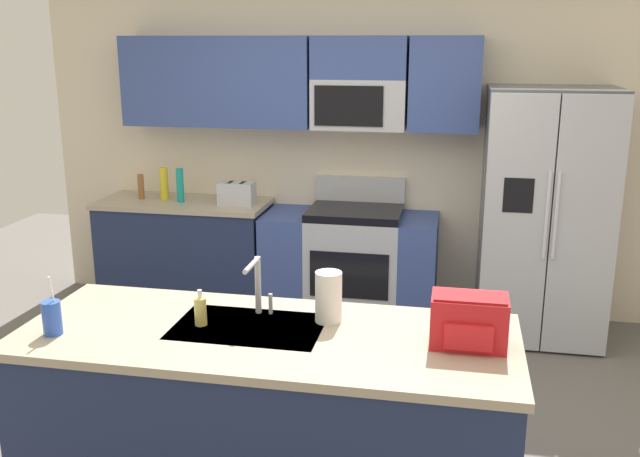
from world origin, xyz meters
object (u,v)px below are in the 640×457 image
(pepper_mill, at_px, (141,187))
(soap_dispenser, at_px, (200,311))
(paper_towel_roll, at_px, (329,297))
(drink_cup_blue, at_px, (52,318))
(bottle_teal, at_px, (180,185))
(refrigerator, at_px, (544,216))
(backpack, at_px, (469,320))
(sink_faucet, at_px, (257,281))
(range_oven, at_px, (350,264))
(bottle_yellow, at_px, (164,183))
(toaster, at_px, (237,193))

(pepper_mill, xyz_separation_m, soap_dispenser, (1.43, -2.44, -0.03))
(soap_dispenser, bearing_deg, pepper_mill, 120.36)
(paper_towel_roll, bearing_deg, drink_cup_blue, -161.85)
(bottle_teal, xyz_separation_m, soap_dispenser, (1.06, -2.39, -0.07))
(paper_towel_roll, bearing_deg, soap_dispenser, -164.57)
(refrigerator, xyz_separation_m, drink_cup_blue, (-2.37, -2.60, 0.05))
(pepper_mill, height_order, backpack, backpack)
(sink_faucet, height_order, paper_towel_roll, sink_faucet)
(pepper_mill, distance_m, soap_dispenser, 2.83)
(refrigerator, height_order, drink_cup_blue, refrigerator)
(range_oven, xyz_separation_m, bottle_yellow, (-1.55, 0.02, 0.59))
(pepper_mill, bearing_deg, sink_faucet, -53.95)
(toaster, distance_m, backpack, 2.98)
(drink_cup_blue, bearing_deg, pepper_mill, 107.13)
(range_oven, distance_m, sink_faucet, 2.36)
(pepper_mill, xyz_separation_m, bottle_yellow, (0.19, 0.02, 0.03))
(toaster, bearing_deg, paper_towel_roll, -62.59)
(bottle_teal, bearing_deg, paper_towel_roll, -53.82)
(bottle_yellow, relative_size, backpack, 0.82)
(refrigerator, relative_size, toaster, 6.61)
(pepper_mill, relative_size, soap_dispenser, 1.20)
(sink_faucet, bearing_deg, bottle_teal, 120.15)
(refrigerator, bearing_deg, paper_towel_roll, -118.30)
(refrigerator, height_order, pepper_mill, refrigerator)
(soap_dispenser, xyz_separation_m, backpack, (1.20, 0.01, 0.05))
(backpack, bearing_deg, bottle_yellow, 134.77)
(bottle_teal, distance_m, paper_towel_roll, 2.76)
(range_oven, height_order, soap_dispenser, range_oven)
(sink_faucet, relative_size, drink_cup_blue, 1.03)
(toaster, xyz_separation_m, sink_faucet, (0.82, -2.22, 0.08))
(bottle_teal, bearing_deg, soap_dispenser, -65.96)
(range_oven, xyz_separation_m, paper_towel_roll, (0.25, -2.29, 0.58))
(range_oven, distance_m, refrigerator, 1.52)
(toaster, bearing_deg, pepper_mill, 176.58)
(bottle_teal, height_order, drink_cup_blue, bottle_teal)
(bottle_yellow, distance_m, drink_cup_blue, 2.77)
(range_oven, relative_size, refrigerator, 0.74)
(refrigerator, bearing_deg, range_oven, 177.14)
(range_oven, bearing_deg, drink_cup_blue, -109.08)
(backpack, bearing_deg, bottle_teal, 133.59)
(range_oven, distance_m, backpack, 2.65)
(pepper_mill, bearing_deg, soap_dispenser, -59.64)
(pepper_mill, bearing_deg, toaster, -3.42)
(pepper_mill, height_order, drink_cup_blue, drink_cup_blue)
(pepper_mill, relative_size, paper_towel_roll, 0.85)
(bottle_teal, bearing_deg, drink_cup_blue, -80.06)
(range_oven, distance_m, toaster, 1.06)
(bottle_yellow, xyz_separation_m, drink_cup_blue, (0.63, -2.69, -0.05))
(bottle_yellow, bearing_deg, refrigerator, -1.79)
(range_oven, xyz_separation_m, sink_faucet, (-0.09, -2.27, 0.62))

